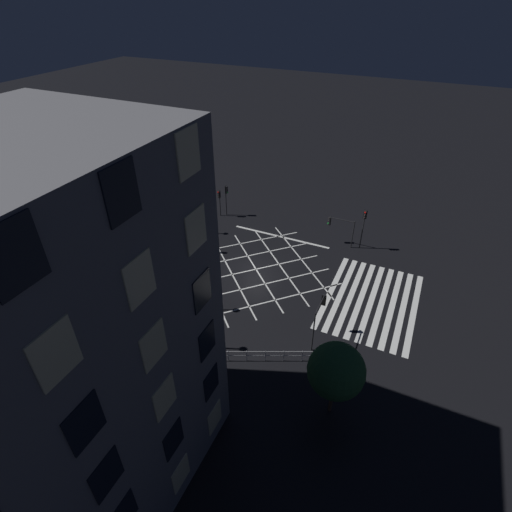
{
  "coord_description": "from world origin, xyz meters",
  "views": [
    {
      "loc": [
        -28.59,
        -13.08,
        23.4
      ],
      "look_at": [
        0.0,
        0.0,
        1.58
      ],
      "focal_mm": 28.0,
      "sensor_mm": 36.0,
      "label": 1
    }
  ],
  "objects_px": {
    "street_tree_near": "(336,371)",
    "street_lamp_west": "(148,182)",
    "traffic_light_se_cross": "(339,225)",
    "traffic_light_nw_cross": "(136,277)",
    "traffic_light_sw_main": "(320,312)",
    "street_lamp_east": "(147,254)",
    "traffic_light_ne_main": "(219,198)",
    "traffic_light_median_north": "(187,226)",
    "street_lamp_far": "(115,274)",
    "traffic_light_nw_main": "(132,275)",
    "traffic_light_ne_cross": "(226,194)",
    "traffic_light_se_main": "(364,222)"
  },
  "relations": [
    {
      "from": "traffic_light_sw_main",
      "to": "traffic_light_nw_main",
      "type": "xyz_separation_m",
      "value": [
        -2.09,
        15.9,
        -0.09
      ]
    },
    {
      "from": "traffic_light_nw_main",
      "to": "traffic_light_nw_cross",
      "type": "height_order",
      "value": "traffic_light_nw_main"
    },
    {
      "from": "traffic_light_ne_main",
      "to": "traffic_light_se_cross",
      "type": "xyz_separation_m",
      "value": [
        -0.3,
        -14.38,
        -0.04
      ]
    },
    {
      "from": "traffic_light_ne_cross",
      "to": "traffic_light_nw_main",
      "type": "relative_size",
      "value": 1.0
    },
    {
      "from": "street_lamp_far",
      "to": "traffic_light_median_north",
      "type": "bearing_deg",
      "value": 12.59
    },
    {
      "from": "traffic_light_sw_main",
      "to": "street_lamp_east",
      "type": "distance_m",
      "value": 14.17
    },
    {
      "from": "traffic_light_nw_main",
      "to": "traffic_light_nw_cross",
      "type": "xyz_separation_m",
      "value": [
        0.25,
        -0.15,
        -0.37
      ]
    },
    {
      "from": "traffic_light_ne_cross",
      "to": "traffic_light_nw_main",
      "type": "distance_m",
      "value": 17.01
    },
    {
      "from": "traffic_light_median_north",
      "to": "street_lamp_west",
      "type": "bearing_deg",
      "value": 161.47
    },
    {
      "from": "traffic_light_ne_main",
      "to": "traffic_light_nw_cross",
      "type": "bearing_deg",
      "value": 2.95
    },
    {
      "from": "traffic_light_ne_cross",
      "to": "traffic_light_se_cross",
      "type": "bearing_deg",
      "value": -3.6
    },
    {
      "from": "traffic_light_se_main",
      "to": "street_lamp_east",
      "type": "xyz_separation_m",
      "value": [
        -16.53,
        13.93,
        2.38
      ]
    },
    {
      "from": "traffic_light_ne_main",
      "to": "traffic_light_nw_main",
      "type": "distance_m",
      "value": 16.47
    },
    {
      "from": "traffic_light_sw_main",
      "to": "traffic_light_ne_main",
      "type": "height_order",
      "value": "traffic_light_sw_main"
    },
    {
      "from": "street_tree_near",
      "to": "traffic_light_se_cross",
      "type": "bearing_deg",
      "value": 13.94
    },
    {
      "from": "street_lamp_east",
      "to": "street_lamp_west",
      "type": "xyz_separation_m",
      "value": [
        10.38,
        7.72,
        0.37
      ]
    },
    {
      "from": "traffic_light_ne_main",
      "to": "traffic_light_nw_main",
      "type": "relative_size",
      "value": 0.88
    },
    {
      "from": "traffic_light_median_north",
      "to": "traffic_light_sw_main",
      "type": "bearing_deg",
      "value": -21.62
    },
    {
      "from": "traffic_light_nw_cross",
      "to": "street_lamp_far",
      "type": "relative_size",
      "value": 0.33
    },
    {
      "from": "traffic_light_se_main",
      "to": "traffic_light_ne_cross",
      "type": "distance_m",
      "value": 16.15
    },
    {
      "from": "traffic_light_nw_main",
      "to": "street_lamp_west",
      "type": "relative_size",
      "value": 0.43
    },
    {
      "from": "street_lamp_west",
      "to": "traffic_light_median_north",
      "type": "bearing_deg",
      "value": -108.53
    },
    {
      "from": "traffic_light_ne_cross",
      "to": "traffic_light_nw_cross",
      "type": "bearing_deg",
      "value": -89.43
    },
    {
      "from": "street_tree_near",
      "to": "traffic_light_nw_main",
      "type": "bearing_deg",
      "value": 78.79
    },
    {
      "from": "traffic_light_median_north",
      "to": "traffic_light_se_main",
      "type": "bearing_deg",
      "value": 26.7
    },
    {
      "from": "traffic_light_median_north",
      "to": "traffic_light_se_cross",
      "type": "xyz_separation_m",
      "value": [
        7.8,
        -13.57,
        -0.7
      ]
    },
    {
      "from": "traffic_light_ne_cross",
      "to": "traffic_light_nw_main",
      "type": "height_order",
      "value": "traffic_light_nw_main"
    },
    {
      "from": "traffic_light_se_main",
      "to": "street_tree_near",
      "type": "relative_size",
      "value": 0.8
    },
    {
      "from": "street_tree_near",
      "to": "street_lamp_west",
      "type": "bearing_deg",
      "value": 60.01
    },
    {
      "from": "traffic_light_se_main",
      "to": "street_lamp_east",
      "type": "height_order",
      "value": "street_lamp_east"
    },
    {
      "from": "traffic_light_median_north",
      "to": "traffic_light_nw_main",
      "type": "xyz_separation_m",
      "value": [
        -8.35,
        0.12,
        -0.33
      ]
    },
    {
      "from": "traffic_light_median_north",
      "to": "traffic_light_nw_main",
      "type": "relative_size",
      "value": 1.12
    },
    {
      "from": "traffic_light_ne_cross",
      "to": "traffic_light_nw_main",
      "type": "bearing_deg",
      "value": -89.93
    },
    {
      "from": "traffic_light_median_north",
      "to": "traffic_light_se_cross",
      "type": "height_order",
      "value": "traffic_light_median_north"
    },
    {
      "from": "traffic_light_nw_main",
      "to": "street_lamp_far",
      "type": "relative_size",
      "value": 0.39
    },
    {
      "from": "traffic_light_sw_main",
      "to": "street_lamp_far",
      "type": "height_order",
      "value": "street_lamp_far"
    },
    {
      "from": "traffic_light_nw_cross",
      "to": "traffic_light_se_main",
      "type": "bearing_deg",
      "value": 45.32
    },
    {
      "from": "traffic_light_nw_main",
      "to": "traffic_light_nw_cross",
      "type": "distance_m",
      "value": 0.47
    },
    {
      "from": "traffic_light_nw_main",
      "to": "street_lamp_far",
      "type": "bearing_deg",
      "value": -146.3
    },
    {
      "from": "traffic_light_se_cross",
      "to": "traffic_light_nw_cross",
      "type": "distance_m",
      "value": 20.89
    },
    {
      "from": "street_lamp_west",
      "to": "street_lamp_far",
      "type": "relative_size",
      "value": 0.91
    },
    {
      "from": "street_lamp_east",
      "to": "street_lamp_far",
      "type": "height_order",
      "value": "street_lamp_far"
    },
    {
      "from": "traffic_light_ne_cross",
      "to": "street_tree_near",
      "type": "distance_m",
      "value": 27.88
    },
    {
      "from": "traffic_light_nw_cross",
      "to": "street_tree_near",
      "type": "distance_m",
      "value": 18.94
    },
    {
      "from": "traffic_light_sw_main",
      "to": "traffic_light_ne_main",
      "type": "bearing_deg",
      "value": 49.13
    },
    {
      "from": "traffic_light_sw_main",
      "to": "traffic_light_nw_cross",
      "type": "relative_size",
      "value": 1.16
    },
    {
      "from": "traffic_light_nw_cross",
      "to": "traffic_light_sw_main",
      "type": "bearing_deg",
      "value": 6.69
    },
    {
      "from": "traffic_light_sw_main",
      "to": "traffic_light_nw_cross",
      "type": "distance_m",
      "value": 15.87
    },
    {
      "from": "street_lamp_east",
      "to": "street_lamp_west",
      "type": "relative_size",
      "value": 0.88
    },
    {
      "from": "street_lamp_east",
      "to": "traffic_light_ne_main",
      "type": "bearing_deg",
      "value": 9.83
    }
  ]
}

